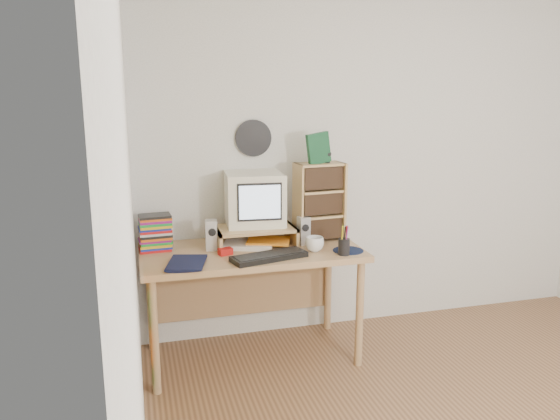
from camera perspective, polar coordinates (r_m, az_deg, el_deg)
back_wall at (r=4.08m, az=10.06°, el=5.21°), size 3.50×0.00×3.50m
left_wall at (r=1.98m, az=-15.14°, el=-2.78°), size 0.00×3.50×3.50m
curtain at (r=2.47m, az=-14.18°, el=-2.10°), size 0.00×2.20×2.20m
wall_disc at (r=3.74m, az=-2.80°, el=7.51°), size 0.25×0.02×0.25m
desk at (r=3.61m, az=-3.22°, el=-5.90°), size 1.40×0.70×0.75m
monitor_riser at (r=3.59m, az=-2.61°, el=-2.19°), size 0.52×0.30×0.12m
crt_monitor at (r=3.60m, az=-2.63°, el=1.10°), size 0.40×0.40×0.35m
speaker_left at (r=3.50m, az=-7.19°, el=-2.62°), size 0.08×0.08×0.19m
speaker_right at (r=3.61m, az=2.48°, el=-2.16°), size 0.08×0.08×0.19m
keyboard at (r=3.31m, az=-1.14°, el=-4.89°), size 0.49×0.26×0.03m
dvd_stack at (r=3.55m, az=-12.93°, el=-1.95°), size 0.20×0.15×0.28m
cd_rack at (r=3.68m, az=4.13°, el=0.85°), size 0.33×0.20×0.53m
mug at (r=3.47m, az=3.64°, el=-3.58°), size 0.12×0.12×0.09m
diary at (r=3.26m, az=-11.57°, el=-5.26°), size 0.30×0.25×0.05m
mousepad at (r=3.51m, az=7.13°, el=-4.22°), size 0.25×0.25×0.00m
pen_cup at (r=3.40m, az=6.71°, el=-3.50°), size 0.08×0.08×0.14m
papers at (r=3.59m, az=-2.52°, el=-3.43°), size 0.38×0.32×0.04m
red_box at (r=3.41m, az=-5.73°, el=-4.34°), size 0.09×0.07×0.04m
game_box at (r=3.60m, az=4.04°, el=6.46°), size 0.16×0.06×0.20m
webcam at (r=3.65m, az=5.01°, el=5.57°), size 0.05×0.05×0.08m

